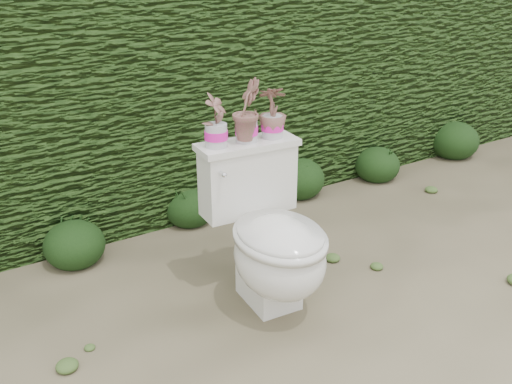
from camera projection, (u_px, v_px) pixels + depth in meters
ground at (294, 304)px, 2.84m from camera, size 60.00×60.00×0.00m
hedge at (156, 84)px, 3.76m from camera, size 8.00×1.00×1.60m
toilet at (271, 239)px, 2.72m from camera, size 0.51×0.71×0.78m
potted_plant_left at (216, 122)px, 2.63m from camera, size 0.15×0.14×0.24m
potted_plant_center at (246, 113)px, 2.68m from camera, size 0.20×0.20×0.29m
potted_plant_right at (273, 114)px, 2.75m from camera, size 0.18×0.18×0.24m
liriope_clump_2 at (74, 240)px, 3.17m from camera, size 0.34×0.34×0.27m
liriope_clump_3 at (189, 204)px, 3.63m from camera, size 0.32×0.32×0.25m
liriope_clump_4 at (298, 175)px, 4.03m from camera, size 0.37×0.37×0.30m
liriope_clump_5 at (377, 161)px, 4.31m from camera, size 0.34×0.34×0.27m
liriope_clump_6 at (455, 137)px, 4.77m from camera, size 0.40×0.40×0.32m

